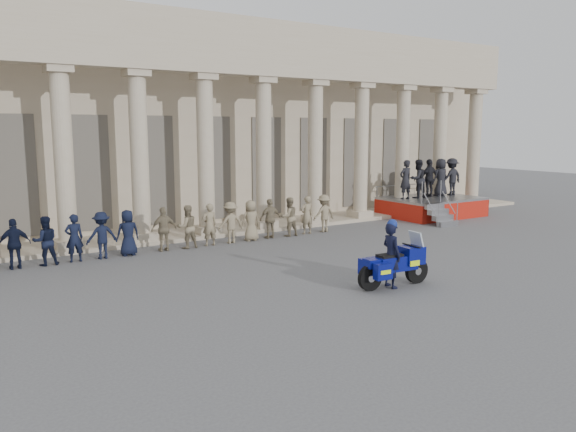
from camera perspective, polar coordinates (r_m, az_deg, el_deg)
The scene contains 6 objects.
ground at distance 14.93m, azimuth 0.17°, elevation -7.54°, with size 90.00×90.00×0.00m, color #4D4D50.
building at distance 27.89m, azimuth -16.74°, elevation 9.08°, with size 40.00×12.50×9.00m.
officer_rank at distance 19.34m, azimuth -18.15°, elevation -1.85°, with size 18.63×0.59×1.55m.
reviewing_stand at distance 28.41m, azimuth 14.57°, elevation 3.09°, with size 4.53×4.27×2.78m.
motorcycle at distance 15.37m, azimuth 10.79°, elevation -4.79°, with size 2.28×0.95×1.46m.
rider at distance 15.23m, azimuth 10.45°, elevation -3.80°, with size 0.47×0.68×1.85m.
Camera 1 is at (-7.79, -12.03, 4.19)m, focal length 35.00 mm.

